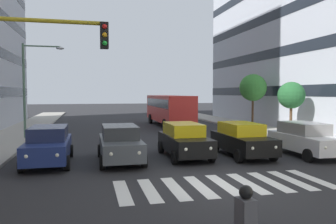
% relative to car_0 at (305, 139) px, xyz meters
% --- Properties ---
extents(ground_plane, '(180.00, 180.00, 0.00)m').
position_rel_car_0_xyz_m(ground_plane, '(6.27, 4.11, -0.89)').
color(ground_plane, '#262628').
extents(crosswalk_markings, '(7.65, 2.80, 0.01)m').
position_rel_car_0_xyz_m(crosswalk_markings, '(6.27, 4.11, -0.88)').
color(crosswalk_markings, silver).
rests_on(crosswalk_markings, ground_plane).
extents(car_0, '(2.02, 4.44, 1.72)m').
position_rel_car_0_xyz_m(car_0, '(0.00, 0.00, 0.00)').
color(car_0, silver).
rests_on(car_0, ground_plane).
extents(car_1, '(2.02, 4.44, 1.72)m').
position_rel_car_0_xyz_m(car_1, '(3.26, -0.63, 0.00)').
color(car_1, black).
rests_on(car_1, ground_plane).
extents(car_2, '(2.02, 4.44, 1.72)m').
position_rel_car_0_xyz_m(car_2, '(6.24, -1.05, 0.00)').
color(car_2, black).
rests_on(car_2, ground_plane).
extents(car_3, '(2.02, 4.44, 1.72)m').
position_rel_car_0_xyz_m(car_3, '(9.49, -0.71, 0.00)').
color(car_3, '#474C51').
rests_on(car_3, ground_plane).
extents(car_4, '(2.02, 4.44, 1.72)m').
position_rel_car_0_xyz_m(car_4, '(12.73, -0.97, 0.00)').
color(car_4, navy).
rests_on(car_4, ground_plane).
extents(bus_behind_traffic, '(2.78, 10.50, 3.00)m').
position_rel_car_0_xyz_m(bus_behind_traffic, '(3.26, -16.57, 0.97)').
color(bus_behind_traffic, red).
rests_on(bus_behind_traffic, ground_plane).
extents(traffic_light_gantry, '(4.03, 0.36, 5.50)m').
position_rel_car_0_xyz_m(traffic_light_gantry, '(13.12, 4.86, 2.79)').
color(traffic_light_gantry, '#AD991E').
rests_on(traffic_light_gantry, ground_plane).
extents(street_lamp_right, '(2.79, 0.28, 6.50)m').
position_rel_car_0_xyz_m(street_lamp_right, '(14.78, -9.58, 3.28)').
color(street_lamp_right, '#4C6B56').
rests_on(street_lamp_right, sidewalk_right).
extents(street_tree_1, '(2.00, 2.00, 3.94)m').
position_rel_car_0_xyz_m(street_tree_1, '(-3.76, -6.82, 2.19)').
color(street_tree_1, '#513823').
rests_on(street_tree_1, sidewalk_left).
extents(street_tree_2, '(2.48, 2.48, 4.85)m').
position_rel_car_0_xyz_m(street_tree_2, '(-3.84, -12.88, 2.85)').
color(street_tree_2, '#513823').
rests_on(street_tree_2, sidewalk_left).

